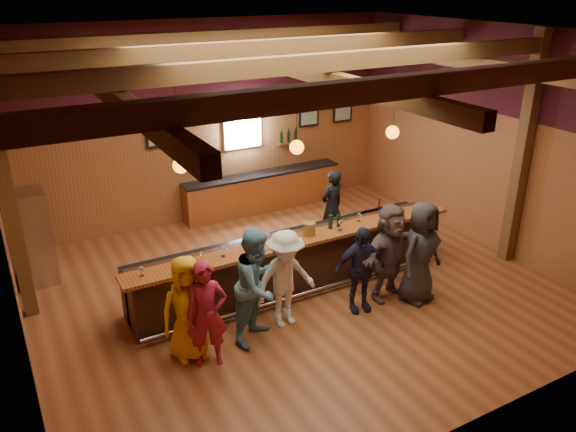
{
  "coord_description": "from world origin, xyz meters",
  "views": [
    {
      "loc": [
        -4.47,
        -7.78,
        5.3
      ],
      "look_at": [
        0.0,
        0.3,
        1.35
      ],
      "focal_mm": 35.0,
      "sensor_mm": 36.0,
      "label": 1
    }
  ],
  "objects_px": {
    "customer_white": "(285,279)",
    "customer_dark": "(421,252)",
    "bar_counter": "(293,260)",
    "customer_brown": "(390,252)",
    "customer_redvest": "(207,314)",
    "bartender": "(332,207)",
    "customer_denim": "(258,285)",
    "back_bar_cabinet": "(263,191)",
    "stainless_fridge": "(31,238)",
    "bottle_a": "(339,220)",
    "ice_bucket": "(309,229)",
    "customer_orange": "(188,308)",
    "customer_navy": "(360,269)"
  },
  "relations": [
    {
      "from": "back_bar_cabinet",
      "to": "customer_navy",
      "type": "relative_size",
      "value": 2.59
    },
    {
      "from": "bar_counter",
      "to": "customer_denim",
      "type": "xyz_separation_m",
      "value": [
        -1.27,
        -1.15,
        0.42
      ]
    },
    {
      "from": "customer_navy",
      "to": "ice_bucket",
      "type": "relative_size",
      "value": 6.7
    },
    {
      "from": "ice_bucket",
      "to": "bottle_a",
      "type": "relative_size",
      "value": 0.74
    },
    {
      "from": "customer_redvest",
      "to": "customer_denim",
      "type": "height_order",
      "value": "customer_denim"
    },
    {
      "from": "back_bar_cabinet",
      "to": "customer_denim",
      "type": "xyz_separation_m",
      "value": [
        -2.45,
        -4.72,
        0.47
      ]
    },
    {
      "from": "customer_orange",
      "to": "bottle_a",
      "type": "xyz_separation_m",
      "value": [
        3.2,
        0.85,
        0.4
      ]
    },
    {
      "from": "customer_orange",
      "to": "bartender",
      "type": "relative_size",
      "value": 1.02
    },
    {
      "from": "customer_redvest",
      "to": "customer_navy",
      "type": "bearing_deg",
      "value": 18.36
    },
    {
      "from": "customer_white",
      "to": "bartender",
      "type": "xyz_separation_m",
      "value": [
        2.37,
        2.27,
        -0.03
      ]
    },
    {
      "from": "customer_redvest",
      "to": "customer_navy",
      "type": "height_order",
      "value": "customer_redvest"
    },
    {
      "from": "customer_denim",
      "to": "customer_navy",
      "type": "relative_size",
      "value": 1.22
    },
    {
      "from": "stainless_fridge",
      "to": "customer_denim",
      "type": "height_order",
      "value": "customer_denim"
    },
    {
      "from": "customer_orange",
      "to": "customer_redvest",
      "type": "distance_m",
      "value": 0.34
    },
    {
      "from": "bar_counter",
      "to": "ice_bucket",
      "type": "height_order",
      "value": "ice_bucket"
    },
    {
      "from": "customer_redvest",
      "to": "bartender",
      "type": "distance_m",
      "value": 4.64
    },
    {
      "from": "customer_orange",
      "to": "bottle_a",
      "type": "bearing_deg",
      "value": 15.46
    },
    {
      "from": "customer_brown",
      "to": "customer_dark",
      "type": "bearing_deg",
      "value": -49.72
    },
    {
      "from": "customer_brown",
      "to": "bottle_a",
      "type": "height_order",
      "value": "customer_brown"
    },
    {
      "from": "back_bar_cabinet",
      "to": "customer_denim",
      "type": "bearing_deg",
      "value": -117.45
    },
    {
      "from": "bar_counter",
      "to": "customer_denim",
      "type": "relative_size",
      "value": 3.35
    },
    {
      "from": "bar_counter",
      "to": "customer_brown",
      "type": "distance_m",
      "value": 1.77
    },
    {
      "from": "customer_redvest",
      "to": "customer_brown",
      "type": "bearing_deg",
      "value": 19.52
    },
    {
      "from": "back_bar_cabinet",
      "to": "customer_redvest",
      "type": "xyz_separation_m",
      "value": [
        -3.38,
        -4.94,
        0.35
      ]
    },
    {
      "from": "bartender",
      "to": "back_bar_cabinet",
      "type": "bearing_deg",
      "value": -91.5
    },
    {
      "from": "customer_redvest",
      "to": "bottle_a",
      "type": "distance_m",
      "value": 3.25
    },
    {
      "from": "customer_white",
      "to": "customer_dark",
      "type": "height_order",
      "value": "customer_dark"
    },
    {
      "from": "customer_denim",
      "to": "bottle_a",
      "type": "bearing_deg",
      "value": -8.96
    },
    {
      "from": "customer_orange",
      "to": "customer_white",
      "type": "xyz_separation_m",
      "value": [
        1.66,
        0.05,
        0.01
      ]
    },
    {
      "from": "customer_dark",
      "to": "stainless_fridge",
      "type": "bearing_deg",
      "value": 133.16
    },
    {
      "from": "bartender",
      "to": "ice_bucket",
      "type": "height_order",
      "value": "bartender"
    },
    {
      "from": "customer_navy",
      "to": "customer_dark",
      "type": "xyz_separation_m",
      "value": [
        1.11,
        -0.23,
        0.15
      ]
    },
    {
      "from": "customer_orange",
      "to": "bartender",
      "type": "height_order",
      "value": "customer_orange"
    },
    {
      "from": "customer_white",
      "to": "stainless_fridge",
      "type": "bearing_deg",
      "value": 130.31
    },
    {
      "from": "customer_dark",
      "to": "ice_bucket",
      "type": "xyz_separation_m",
      "value": [
        -1.52,
        1.2,
        0.3
      ]
    },
    {
      "from": "customer_navy",
      "to": "bartender",
      "type": "bearing_deg",
      "value": 79.16
    },
    {
      "from": "customer_dark",
      "to": "bottle_a",
      "type": "height_order",
      "value": "customer_dark"
    },
    {
      "from": "ice_bucket",
      "to": "customer_dark",
      "type": "bearing_deg",
      "value": -38.25
    },
    {
      "from": "bar_counter",
      "to": "customer_redvest",
      "type": "height_order",
      "value": "customer_redvest"
    },
    {
      "from": "customer_denim",
      "to": "customer_redvest",
      "type": "bearing_deg",
      "value": 160.92
    },
    {
      "from": "back_bar_cabinet",
      "to": "customer_dark",
      "type": "distance_m",
      "value": 5.09
    },
    {
      "from": "customer_redvest",
      "to": "customer_dark",
      "type": "bearing_deg",
      "value": 14.33
    },
    {
      "from": "stainless_fridge",
      "to": "customer_brown",
      "type": "relative_size",
      "value": 1.02
    },
    {
      "from": "customer_orange",
      "to": "customer_denim",
      "type": "xyz_separation_m",
      "value": [
        1.11,
        -0.07,
        0.11
      ]
    },
    {
      "from": "customer_white",
      "to": "customer_redvest",
      "type": "bearing_deg",
      "value": -171.01
    },
    {
      "from": "customer_white",
      "to": "ice_bucket",
      "type": "bearing_deg",
      "value": 36.12
    },
    {
      "from": "stainless_fridge",
      "to": "bartender",
      "type": "xyz_separation_m",
      "value": [
        5.76,
        -1.22,
        -0.09
      ]
    },
    {
      "from": "stainless_fridge",
      "to": "customer_white",
      "type": "distance_m",
      "value": 4.86
    },
    {
      "from": "customer_redvest",
      "to": "ice_bucket",
      "type": "height_order",
      "value": "customer_redvest"
    },
    {
      "from": "customer_brown",
      "to": "bottle_a",
      "type": "distance_m",
      "value": 1.09
    }
  ]
}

